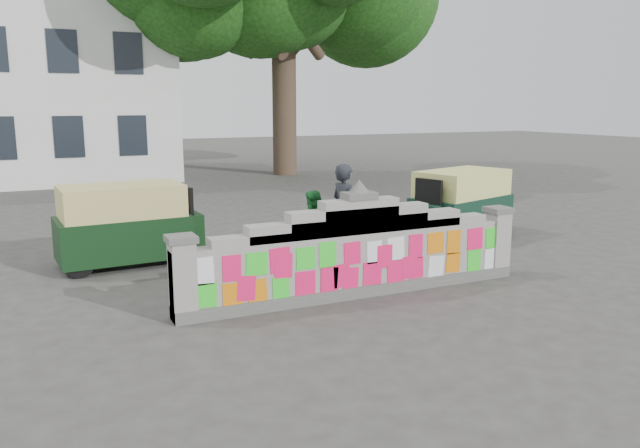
# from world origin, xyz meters

# --- Properties ---
(ground) EXTENTS (100.00, 100.00, 0.00)m
(ground) POSITION_xyz_m (0.00, 0.00, 0.00)
(ground) COLOR #383533
(ground) RESTS_ON ground
(parapet_wall) EXTENTS (6.48, 0.44, 2.01)m
(parapet_wall) POSITION_xyz_m (-0.00, -0.01, 0.75)
(parapet_wall) COLOR #4C4C49
(parapet_wall) RESTS_ON ground
(cyclist_bike) EXTENTS (2.18, 1.02, 1.10)m
(cyclist_bike) POSITION_xyz_m (0.54, 1.55, 0.55)
(cyclist_bike) COLOR black
(cyclist_bike) RESTS_ON ground
(cyclist_rider) EXTENTS (0.54, 0.74, 1.87)m
(cyclist_rider) POSITION_xyz_m (0.54, 1.55, 0.94)
(cyclist_rider) COLOR black
(cyclist_rider) RESTS_ON ground
(pedestrian) EXTENTS (0.59, 0.75, 1.55)m
(pedestrian) POSITION_xyz_m (0.14, 2.14, 0.77)
(pedestrian) COLOR #217B33
(pedestrian) RESTS_ON ground
(rickshaw_left) EXTENTS (3.03, 1.54, 1.65)m
(rickshaw_left) POSITION_xyz_m (-3.25, 3.87, 0.86)
(rickshaw_left) COLOR black
(rickshaw_left) RESTS_ON ground
(rickshaw_right) EXTENTS (3.06, 2.07, 1.65)m
(rickshaw_right) POSITION_xyz_m (4.62, 3.20, 0.85)
(rickshaw_right) COLOR black
(rickshaw_right) RESTS_ON ground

